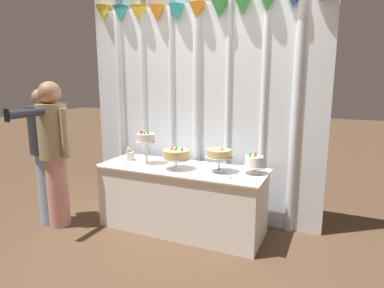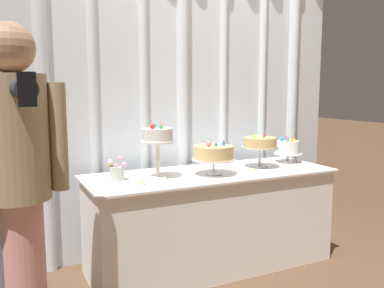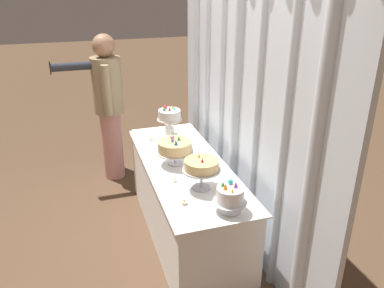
{
  "view_description": "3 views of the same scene",
  "coord_description": "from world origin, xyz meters",
  "px_view_note": "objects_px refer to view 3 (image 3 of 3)",
  "views": [
    {
      "loc": [
        1.52,
        -3.03,
        1.67
      ],
      "look_at": [
        0.09,
        0.18,
        0.97
      ],
      "focal_mm": 30.95,
      "sensor_mm": 36.0,
      "label": 1
    },
    {
      "loc": [
        -1.43,
        -2.5,
        1.34
      ],
      "look_at": [
        -0.16,
        0.09,
        0.94
      ],
      "focal_mm": 38.45,
      "sensor_mm": 36.0,
      "label": 2
    },
    {
      "loc": [
        2.82,
        -0.72,
        2.19
      ],
      "look_at": [
        0.11,
        0.13,
        0.95
      ],
      "focal_mm": 36.24,
      "sensor_mm": 36.0,
      "label": 3
    }
  ],
  "objects_px": {
    "cake_display_leftmost": "(169,117)",
    "tealight_near_left": "(175,181)",
    "cake_display_midleft": "(175,147)",
    "guest_girl_blue_dress": "(108,102)",
    "cake_display_rightmost": "(230,196)",
    "flower_vase": "(170,128)",
    "tealight_far_left": "(151,139)",
    "cake_display_midright": "(201,166)",
    "cake_table": "(185,200)",
    "guest_man_pink_jacket": "(109,102)",
    "tealight_near_right": "(184,203)"
  },
  "relations": [
    {
      "from": "tealight_near_right",
      "to": "guest_man_pink_jacket",
      "type": "xyz_separation_m",
      "value": [
        -1.94,
        -0.29,
        0.18
      ]
    },
    {
      "from": "flower_vase",
      "to": "guest_man_pink_jacket",
      "type": "relative_size",
      "value": 0.1
    },
    {
      "from": "cake_table",
      "to": "tealight_far_left",
      "type": "height_order",
      "value": "tealight_far_left"
    },
    {
      "from": "cake_display_rightmost",
      "to": "tealight_near_left",
      "type": "height_order",
      "value": "cake_display_rightmost"
    },
    {
      "from": "cake_table",
      "to": "tealight_far_left",
      "type": "distance_m",
      "value": 0.72
    },
    {
      "from": "cake_display_rightmost",
      "to": "tealight_near_left",
      "type": "relative_size",
      "value": 6.42
    },
    {
      "from": "flower_vase",
      "to": "tealight_near_right",
      "type": "distance_m",
      "value": 1.32
    },
    {
      "from": "cake_table",
      "to": "flower_vase",
      "type": "xyz_separation_m",
      "value": [
        -0.7,
        0.05,
        0.42
      ]
    },
    {
      "from": "cake_display_leftmost",
      "to": "cake_display_rightmost",
      "type": "xyz_separation_m",
      "value": [
        1.2,
        0.11,
        -0.16
      ]
    },
    {
      "from": "cake_table",
      "to": "tealight_near_right",
      "type": "height_order",
      "value": "tealight_near_right"
    },
    {
      "from": "cake_display_leftmost",
      "to": "guest_girl_blue_dress",
      "type": "height_order",
      "value": "guest_girl_blue_dress"
    },
    {
      "from": "cake_display_midright",
      "to": "guest_girl_blue_dress",
      "type": "relative_size",
      "value": 0.18
    },
    {
      "from": "tealight_near_left",
      "to": "cake_display_midright",
      "type": "bearing_deg",
      "value": 46.55
    },
    {
      "from": "cake_display_leftmost",
      "to": "tealight_near_left",
      "type": "height_order",
      "value": "cake_display_leftmost"
    },
    {
      "from": "flower_vase",
      "to": "tealight_near_left",
      "type": "distance_m",
      "value": 0.99
    },
    {
      "from": "cake_display_midleft",
      "to": "flower_vase",
      "type": "xyz_separation_m",
      "value": [
        -0.67,
        0.13,
        -0.1
      ]
    },
    {
      "from": "cake_display_midright",
      "to": "tealight_far_left",
      "type": "height_order",
      "value": "cake_display_midright"
    },
    {
      "from": "cake_display_midleft",
      "to": "tealight_near_left",
      "type": "xyz_separation_m",
      "value": [
        0.3,
        -0.08,
        -0.14
      ]
    },
    {
      "from": "tealight_far_left",
      "to": "cake_table",
      "type": "bearing_deg",
      "value": 15.44
    },
    {
      "from": "cake_display_midleft",
      "to": "cake_display_rightmost",
      "type": "distance_m",
      "value": 0.82
    },
    {
      "from": "cake_table",
      "to": "cake_display_rightmost",
      "type": "bearing_deg",
      "value": 6.49
    },
    {
      "from": "cake_display_leftmost",
      "to": "cake_display_midright",
      "type": "xyz_separation_m",
      "value": [
        0.86,
        0.02,
        -0.09
      ]
    },
    {
      "from": "cake_display_midleft",
      "to": "tealight_near_left",
      "type": "relative_size",
      "value": 8.66
    },
    {
      "from": "flower_vase",
      "to": "tealight_far_left",
      "type": "relative_size",
      "value": 3.62
    },
    {
      "from": "guest_girl_blue_dress",
      "to": "cake_table",
      "type": "bearing_deg",
      "value": 17.49
    },
    {
      "from": "cake_display_midleft",
      "to": "flower_vase",
      "type": "height_order",
      "value": "cake_display_midleft"
    },
    {
      "from": "cake_display_leftmost",
      "to": "guest_man_pink_jacket",
      "type": "relative_size",
      "value": 0.23
    },
    {
      "from": "cake_display_midleft",
      "to": "cake_display_leftmost",
      "type": "bearing_deg",
      "value": 171.72
    },
    {
      "from": "tealight_far_left",
      "to": "guest_girl_blue_dress",
      "type": "height_order",
      "value": "guest_girl_blue_dress"
    },
    {
      "from": "tealight_near_left",
      "to": "guest_man_pink_jacket",
      "type": "xyz_separation_m",
      "value": [
        -1.61,
        -0.31,
        0.18
      ]
    },
    {
      "from": "cake_display_midleft",
      "to": "cake_display_midright",
      "type": "bearing_deg",
      "value": 9.85
    },
    {
      "from": "cake_display_leftmost",
      "to": "guest_man_pink_jacket",
      "type": "bearing_deg",
      "value": -153.33
    },
    {
      "from": "cake_display_rightmost",
      "to": "flower_vase",
      "type": "relative_size",
      "value": 1.37
    },
    {
      "from": "tealight_near_right",
      "to": "guest_girl_blue_dress",
      "type": "bearing_deg",
      "value": -172.17
    },
    {
      "from": "cake_display_rightmost",
      "to": "tealight_far_left",
      "type": "relative_size",
      "value": 4.96
    },
    {
      "from": "tealight_near_left",
      "to": "cake_display_leftmost",
      "type": "bearing_deg",
      "value": 168.45
    },
    {
      "from": "cake_display_rightmost",
      "to": "guest_man_pink_jacket",
      "type": "xyz_separation_m",
      "value": [
        -2.11,
        -0.56,
        0.07
      ]
    },
    {
      "from": "cake_display_leftmost",
      "to": "guest_man_pink_jacket",
      "type": "distance_m",
      "value": 1.02
    },
    {
      "from": "tealight_near_left",
      "to": "tealight_near_right",
      "type": "xyz_separation_m",
      "value": [
        0.33,
        -0.02,
        0.0
      ]
    },
    {
      "from": "cake_display_rightmost",
      "to": "guest_girl_blue_dress",
      "type": "relative_size",
      "value": 0.15
    },
    {
      "from": "tealight_far_left",
      "to": "cake_display_leftmost",
      "type": "bearing_deg",
      "value": 41.32
    },
    {
      "from": "cake_display_leftmost",
      "to": "tealight_near_left",
      "type": "distance_m",
      "value": 0.76
    },
    {
      "from": "cake_display_midleft",
      "to": "flower_vase",
      "type": "distance_m",
      "value": 0.69
    },
    {
      "from": "cake_display_midright",
      "to": "tealight_near_right",
      "type": "relative_size",
      "value": 5.95
    },
    {
      "from": "cake_display_rightmost",
      "to": "cake_display_leftmost",
      "type": "bearing_deg",
      "value": -174.96
    },
    {
      "from": "cake_display_leftmost",
      "to": "flower_vase",
      "type": "bearing_deg",
      "value": 165.92
    },
    {
      "from": "tealight_far_left",
      "to": "tealight_near_left",
      "type": "height_order",
      "value": "same"
    },
    {
      "from": "cake_display_leftmost",
      "to": "tealight_near_right",
      "type": "distance_m",
      "value": 1.07
    },
    {
      "from": "cake_table",
      "to": "guest_man_pink_jacket",
      "type": "bearing_deg",
      "value": -160.46
    },
    {
      "from": "cake_display_midleft",
      "to": "guest_girl_blue_dress",
      "type": "relative_size",
      "value": 0.2
    }
  ]
}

